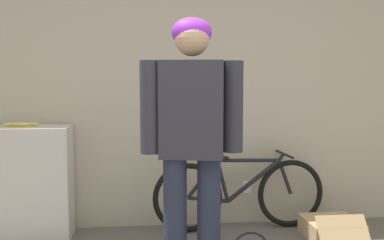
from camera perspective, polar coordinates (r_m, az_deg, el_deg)
The scene contains 6 objects.
wall_back at distance 4.22m, azimuth -0.28°, elevation 4.07°, with size 8.00×0.07×2.60m.
side_shelf at distance 4.20m, azimuth -21.13°, elevation -7.45°, with size 0.89×0.38×0.98m.
person at distance 2.99m, azimuth -0.00°, elevation -1.06°, with size 0.69×0.32×1.79m.
bicycle at distance 4.19m, azimuth 6.11°, elevation -9.23°, with size 1.61×0.46×0.71m.
banana at distance 4.15m, azimuth -20.87°, elevation -0.50°, with size 0.32×0.09×0.04m.
cardboard_box at distance 4.19m, azimuth 17.28°, elevation -13.06°, with size 0.45×0.53×0.26m.
Camera 1 is at (-0.44, -1.93, 1.37)m, focal length 42.00 mm.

